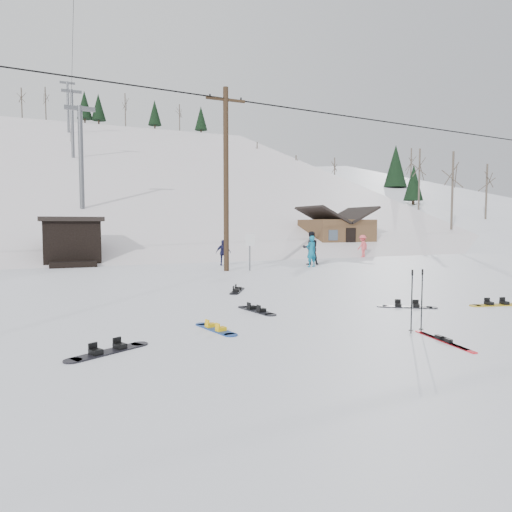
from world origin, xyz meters
name	(u,v)px	position (x,y,z in m)	size (l,w,h in m)	color
ground	(365,340)	(0.00, 0.00, 0.00)	(200.00, 200.00, 0.00)	white
ski_slope	(109,332)	(0.00, 55.00, -12.00)	(60.00, 75.00, 45.00)	white
ridge_right	(368,310)	(38.00, 50.00, -11.00)	(34.00, 85.00, 36.00)	white
treeline_right	(394,241)	(36.00, 42.00, 0.00)	(20.00, 60.00, 10.00)	black
treeline_crest	(92,236)	(0.00, 86.00, 0.00)	(50.00, 6.00, 10.00)	black
utility_pole	(226,177)	(2.00, 14.00, 4.68)	(2.00, 0.26, 9.00)	#3A2819
trail_sign	(250,245)	(3.10, 13.58, 1.27)	(0.50, 0.09, 1.85)	#595B60
lift_hut	(72,241)	(-5.00, 20.94, 1.36)	(3.40, 4.10, 2.75)	black
lift_tower_near	(81,151)	(-4.00, 30.00, 7.86)	(2.20, 0.36, 8.00)	#595B60
lift_tower_mid	(72,120)	(-4.00, 50.00, 14.36)	(2.20, 0.36, 8.00)	#595B60
lift_tower_far	(68,104)	(-4.00, 70.00, 20.86)	(2.20, 0.36, 8.00)	#595B60
cabin	(336,235)	(15.00, 24.00, 1.48)	(5.39, 4.40, 3.77)	brown
hero_snowboard	(216,329)	(-2.50, 2.01, 0.03)	(0.56, 1.51, 0.11)	navy
hero_skis	(443,340)	(1.35, -0.73, 0.03)	(0.37, 1.78, 0.09)	red
ski_poles	(417,300)	(1.38, 0.06, 0.70)	(0.38, 0.10, 1.37)	black
board_scatter_a	(108,351)	(-4.85, 1.08, 0.03)	(1.54, 0.96, 0.12)	black
board_scatter_b	(256,310)	(-0.82, 3.65, 0.03)	(0.54, 1.60, 0.11)	black
board_scatter_d	(407,306)	(3.29, 2.50, 0.03)	(1.42, 1.05, 0.12)	black
board_scatter_e	(497,304)	(5.87, 1.72, 0.03)	(1.65, 0.63, 0.12)	gold
board_scatter_f	(237,291)	(0.00, 7.24, 0.03)	(0.99, 1.49, 0.12)	black
skier_teal	(311,251)	(6.94, 14.12, 0.85)	(0.62, 0.41, 1.71)	#0D6A8A
skier_dark	(311,248)	(7.61, 15.34, 0.96)	(0.93, 0.73, 1.92)	black
skier_pink	(363,246)	(14.02, 19.13, 0.79)	(1.02, 0.58, 1.57)	#F8575E
skier_navy	(223,253)	(2.82, 16.84, 0.72)	(0.85, 0.35, 1.45)	#17173B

